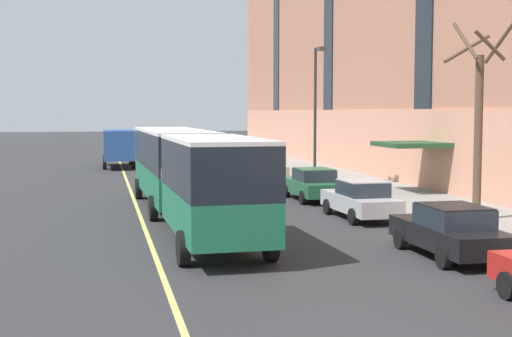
% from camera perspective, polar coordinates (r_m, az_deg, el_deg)
% --- Properties ---
extents(ground_plane, '(260.00, 260.00, 0.00)m').
position_cam_1_polar(ground_plane, '(28.23, -3.72, -4.12)').
color(ground_plane, '#303033').
extents(sidewalk, '(5.99, 160.00, 0.15)m').
position_cam_1_polar(sidewalk, '(33.95, 12.36, -2.62)').
color(sidewalk, gray).
rests_on(sidewalk, ground).
extents(city_bus, '(3.24, 19.09, 3.48)m').
position_cam_1_polar(city_bus, '(27.70, -5.60, -0.07)').
color(city_bus, '#1E704C').
rests_on(city_bus, ground).
extents(parked_car_green_1, '(2.07, 4.58, 1.56)m').
position_cam_1_polar(parked_car_green_1, '(34.30, 4.58, -1.27)').
color(parked_car_green_1, '#23603D').
rests_on(parked_car_green_1, ground).
extents(parked_car_silver_2, '(2.00, 4.72, 1.56)m').
position_cam_1_polar(parked_car_silver_2, '(28.61, 8.37, -2.46)').
color(parked_car_silver_2, '#B7B7BC').
rests_on(parked_car_silver_2, ground).
extents(parked_car_champagne_4, '(2.05, 4.66, 1.56)m').
position_cam_1_polar(parked_car_champagne_4, '(44.36, 0.79, 0.07)').
color(parked_car_champagne_4, '#BCAD89').
rests_on(parked_car_champagne_4, ground).
extents(parked_car_black_5, '(2.05, 4.72, 1.56)m').
position_cam_1_polar(parked_car_black_5, '(21.63, 15.30, -4.84)').
color(parked_car_black_5, black).
rests_on(parked_car_black_5, ground).
extents(box_truck, '(2.35, 7.40, 2.88)m').
position_cam_1_polar(box_truck, '(55.32, -10.96, 1.79)').
color(box_truck, '#285199').
rests_on(box_truck, ground).
extents(street_tree_mid_block, '(1.96, 1.90, 7.48)m').
position_cam_1_polar(street_tree_mid_block, '(28.14, 17.37, 3.77)').
color(street_tree_mid_block, brown).
rests_on(street_tree_mid_block, sidewalk).
extents(street_lamp, '(0.36, 1.48, 7.64)m').
position_cam_1_polar(street_lamp, '(39.77, 4.85, 5.28)').
color(street_lamp, '#2D2D30').
rests_on(street_lamp, sidewalk).
extents(fire_hydrant, '(0.42, 0.24, 0.72)m').
position_cam_1_polar(fire_hydrant, '(35.86, 6.66, -1.49)').
color(fire_hydrant, red).
rests_on(fire_hydrant, sidewalk).
extents(lane_centerline, '(0.16, 140.00, 0.01)m').
position_cam_1_polar(lane_centerline, '(30.93, -9.39, -3.40)').
color(lane_centerline, '#E0D66B').
rests_on(lane_centerline, ground).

